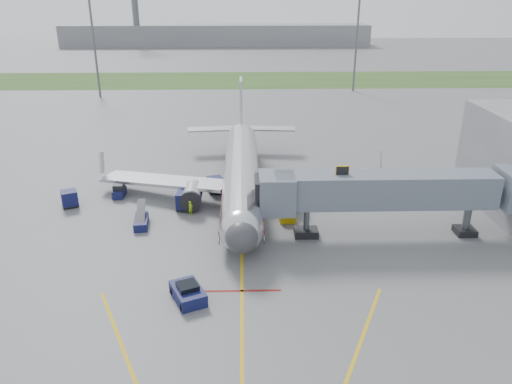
{
  "coord_description": "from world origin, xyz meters",
  "views": [
    {
      "loc": [
        0.2,
        -36.45,
        21.55
      ],
      "look_at": [
        1.41,
        8.13,
        3.2
      ],
      "focal_mm": 35.0,
      "sensor_mm": 36.0,
      "label": 1
    }
  ],
  "objects_px": {
    "pushback_tug": "(188,293)",
    "ramp_worker": "(191,208)",
    "belt_loader": "(141,221)",
    "airliner": "(242,172)",
    "baggage_tug": "(119,191)"
  },
  "relations": [
    {
      "from": "airliner",
      "to": "ramp_worker",
      "type": "distance_m",
      "value": 7.66
    },
    {
      "from": "airliner",
      "to": "baggage_tug",
      "type": "height_order",
      "value": "airliner"
    },
    {
      "from": "airliner",
      "to": "belt_loader",
      "type": "bearing_deg",
      "value": -142.19
    },
    {
      "from": "baggage_tug",
      "to": "belt_loader",
      "type": "distance_m",
      "value": 8.25
    },
    {
      "from": "baggage_tug",
      "to": "ramp_worker",
      "type": "relative_size",
      "value": 1.44
    },
    {
      "from": "airliner",
      "to": "ramp_worker",
      "type": "bearing_deg",
      "value": -134.56
    },
    {
      "from": "pushback_tug",
      "to": "belt_loader",
      "type": "height_order",
      "value": "belt_loader"
    },
    {
      "from": "airliner",
      "to": "baggage_tug",
      "type": "relative_size",
      "value": 16.35
    },
    {
      "from": "airliner",
      "to": "belt_loader",
      "type": "distance_m",
      "value": 12.59
    },
    {
      "from": "belt_loader",
      "to": "ramp_worker",
      "type": "bearing_deg",
      "value": 26.76
    },
    {
      "from": "pushback_tug",
      "to": "belt_loader",
      "type": "bearing_deg",
      "value": 114.63
    },
    {
      "from": "ramp_worker",
      "to": "belt_loader",
      "type": "bearing_deg",
      "value": 154.47
    },
    {
      "from": "ramp_worker",
      "to": "airliner",
      "type": "bearing_deg",
      "value": -6.85
    },
    {
      "from": "pushback_tug",
      "to": "ramp_worker",
      "type": "bearing_deg",
      "value": 94.61
    },
    {
      "from": "pushback_tug",
      "to": "airliner",
      "type": "bearing_deg",
      "value": 78.82
    }
  ]
}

